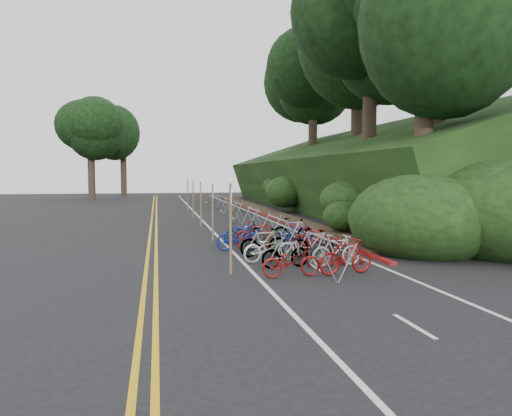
# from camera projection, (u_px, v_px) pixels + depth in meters

# --- Properties ---
(ground) EXTENTS (120.00, 120.00, 0.00)m
(ground) POSITION_uv_depth(u_px,v_px,m) (211.00, 261.00, 16.95)
(ground) COLOR black
(ground) RESTS_ON ground
(road_markings) EXTENTS (7.47, 80.00, 0.01)m
(road_markings) POSITION_uv_depth(u_px,v_px,m) (203.00, 228.00, 26.95)
(road_markings) COLOR gold
(road_markings) RESTS_ON ground
(red_curb) EXTENTS (0.25, 28.00, 0.10)m
(red_curb) POSITION_uv_depth(u_px,v_px,m) (285.00, 222.00, 29.80)
(red_curb) COLOR maroon
(red_curb) RESTS_ON ground
(embankment) EXTENTS (14.30, 48.14, 9.11)m
(embankment) POSITION_uv_depth(u_px,v_px,m) (354.00, 179.00, 37.92)
(embankment) COLOR black
(embankment) RESTS_ON ground
(tree_cluster) EXTENTS (32.65, 54.21, 18.75)m
(tree_cluster) POSITION_uv_depth(u_px,v_px,m) (303.00, 63.00, 39.60)
(tree_cluster) COLOR #2D2319
(tree_cluster) RESTS_ON ground
(bike_rack_front) EXTENTS (1.11, 2.81, 1.10)m
(bike_rack_front) POSITION_uv_depth(u_px,v_px,m) (322.00, 247.00, 14.69)
(bike_rack_front) COLOR gray
(bike_rack_front) RESTS_ON ground
(bike_racks_rest) EXTENTS (1.14, 23.00, 1.17)m
(bike_racks_rest) POSITION_uv_depth(u_px,v_px,m) (238.00, 208.00, 30.20)
(bike_racks_rest) COLOR gray
(bike_racks_rest) RESTS_ON ground
(signpost_near) EXTENTS (0.08, 0.40, 2.68)m
(signpost_near) POSITION_uv_depth(u_px,v_px,m) (231.00, 223.00, 14.62)
(signpost_near) COLOR brown
(signpost_near) RESTS_ON ground
(signposts_rest) EXTENTS (0.08, 18.40, 2.50)m
(signposts_rest) POSITION_uv_depth(u_px,v_px,m) (197.00, 198.00, 30.67)
(signposts_rest) COLOR brown
(signposts_rest) RESTS_ON ground
(bike_front) EXTENTS (0.54, 1.78, 1.06)m
(bike_front) POSITION_uv_depth(u_px,v_px,m) (239.00, 237.00, 19.29)
(bike_front) COLOR navy
(bike_front) RESTS_ON ground
(bike_valet) EXTENTS (3.12, 9.74, 1.09)m
(bike_valet) POSITION_uv_depth(u_px,v_px,m) (286.00, 242.00, 18.05)
(bike_valet) COLOR maroon
(bike_valet) RESTS_ON ground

